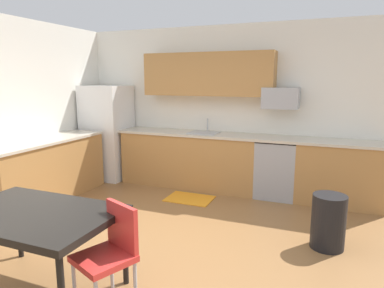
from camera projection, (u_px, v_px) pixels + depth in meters
The scene contains 17 objects.
ground_plane at pixel (157, 251), 3.72m from camera, with size 12.00×12.00×0.00m, color olive.
wall_back at pixel (228, 107), 5.88m from camera, with size 5.80×0.10×2.70m, color white.
cabinet_run_back at pixel (189, 160), 5.94m from camera, with size 2.35×0.60×0.90m, color #AD7A42.
cabinet_run_back_right at pixel (339, 174), 5.07m from camera, with size 1.20×0.60×0.90m, color #AD7A42.
cabinet_run_left at pixel (46, 171), 5.21m from camera, with size 0.60×2.00×0.90m, color #AD7A42.
countertop_back at pixel (222, 135), 5.64m from camera, with size 4.80×0.64×0.04m, color beige.
countertop_left at pixel (43, 141), 5.12m from camera, with size 0.64×2.00×0.04m, color beige.
upper_cabinets_back at pixel (208, 74), 5.69m from camera, with size 2.20×0.34×0.70m, color #AD7A42.
refrigerator at pixel (108, 132), 6.39m from camera, with size 0.76×0.70×1.71m, color white.
oven_range at pixel (277, 168), 5.40m from camera, with size 0.60×0.60×0.91m.
microwave at pixel (281, 98), 5.29m from camera, with size 0.54×0.36×0.32m, color #9EA0A5.
sink_basin at pixel (204, 136), 5.76m from camera, with size 0.48×0.40×0.14m, color #A5A8AD.
sink_faucet at pixel (208, 126), 5.90m from camera, with size 0.02×0.02×0.24m, color #B2B5BA.
dining_table at pixel (33, 218), 2.89m from camera, with size 1.40×0.90×0.73m.
chair_near_table at pixel (111, 249), 2.72m from camera, with size 0.52×0.52×0.85m.
trash_bin at pixel (328, 222), 3.75m from camera, with size 0.36×0.36×0.60m, color black.
floor_mat at pixel (190, 199), 5.33m from camera, with size 0.70×0.50×0.01m, color orange.
Camera 1 is at (1.64, -3.05, 1.82)m, focal length 32.32 mm.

